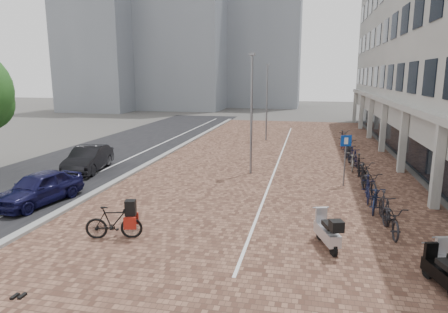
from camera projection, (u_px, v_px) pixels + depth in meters
ground at (187, 229)px, 13.45m from camera, size 140.00×140.00×0.00m
plaza_brick at (276, 159)px, 24.52m from camera, size 14.50×42.00×0.04m
street_asphalt at (113, 152)px, 26.80m from camera, size 8.00×50.00×0.03m
curb at (167, 154)px, 25.98m from camera, size 0.35×42.00×0.14m
lane_line at (141, 153)px, 26.38m from camera, size 0.12×44.00×0.00m
parking_line at (279, 159)px, 24.48m from camera, size 0.10×30.00×0.00m
bg_towers at (192, 16)px, 60.46m from camera, size 33.00×23.00×32.00m
car_navy at (39, 188)px, 15.94m from camera, size 2.17×4.08×1.32m
car_dark at (88, 159)px, 21.36m from camera, size 2.13×4.34×1.37m
hero_bike at (114, 222)px, 12.51m from camera, size 1.87×0.95×1.27m
shoes at (18, 297)px, 9.21m from camera, size 0.32×0.27×0.08m
scooter_front at (327, 231)px, 11.82m from camera, size 1.00×1.71×1.12m
scooter_mid at (442, 270)px, 9.50m from camera, size 0.87×1.57×1.03m
parking_sign at (345, 152)px, 18.25m from camera, size 0.49×0.20×2.42m
lamp_near at (251, 116)px, 20.31m from camera, size 0.12×0.12×6.14m
lamp_far at (267, 103)px, 31.06m from camera, size 0.12×0.12×5.92m
bike_row at (356, 160)px, 21.76m from camera, size 1.22×20.42×1.05m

